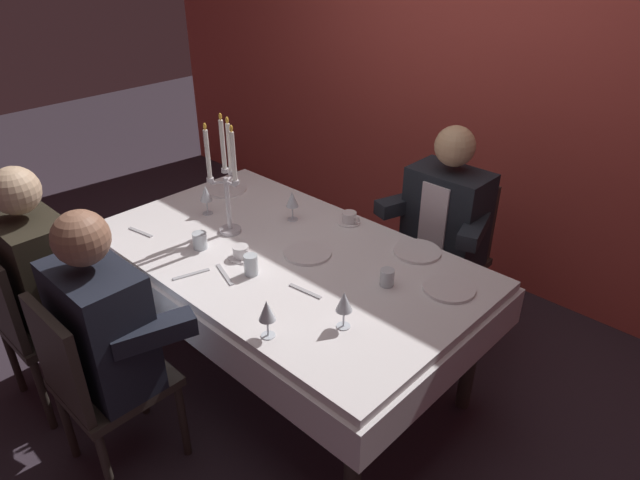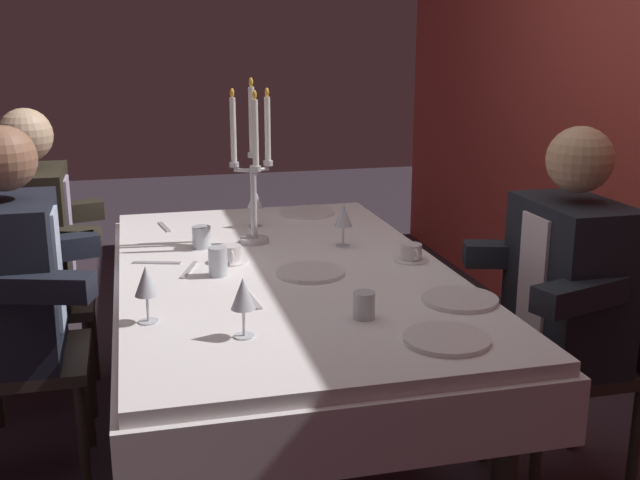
# 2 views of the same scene
# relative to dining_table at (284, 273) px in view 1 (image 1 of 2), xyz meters

# --- Properties ---
(ground_plane) EXTENTS (12.00, 12.00, 0.00)m
(ground_plane) POSITION_rel_dining_table_xyz_m (0.00, 0.00, -0.62)
(ground_plane) COLOR #352B34
(back_wall) EXTENTS (6.00, 0.12, 2.70)m
(back_wall) POSITION_rel_dining_table_xyz_m (0.00, 1.66, 0.73)
(back_wall) COLOR #CF4C42
(back_wall) RESTS_ON ground_plane
(dining_table) EXTENTS (1.94, 1.14, 0.74)m
(dining_table) POSITION_rel_dining_table_xyz_m (0.00, 0.00, 0.00)
(dining_table) COLOR white
(dining_table) RESTS_ON ground_plane
(candelabra) EXTENTS (0.15, 0.17, 0.62)m
(candelabra) POSITION_rel_dining_table_xyz_m (-0.35, -0.05, 0.40)
(candelabra) COLOR silver
(candelabra) RESTS_ON dining_table
(dinner_plate_0) EXTENTS (0.23, 0.23, 0.01)m
(dinner_plate_0) POSITION_rel_dining_table_xyz_m (0.47, 0.44, 0.13)
(dinner_plate_0) COLOR white
(dinner_plate_0) RESTS_ON dining_table
(dinner_plate_1) EXTENTS (0.24, 0.24, 0.01)m
(dinner_plate_1) POSITION_rel_dining_table_xyz_m (-0.77, 0.26, 0.13)
(dinner_plate_1) COLOR white
(dinner_plate_1) RESTS_ON dining_table
(dinner_plate_2) EXTENTS (0.23, 0.23, 0.01)m
(dinner_plate_2) POSITION_rel_dining_table_xyz_m (0.10, 0.07, 0.13)
(dinner_plate_2) COLOR white
(dinner_plate_2) RESTS_ON dining_table
(dinner_plate_3) EXTENTS (0.23, 0.23, 0.01)m
(dinner_plate_3) POSITION_rel_dining_table_xyz_m (0.75, 0.28, 0.13)
(dinner_plate_3) COLOR white
(dinner_plate_3) RESTS_ON dining_table
(wine_glass_0) EXTENTS (0.07, 0.07, 0.16)m
(wine_glass_0) POSITION_rel_dining_table_xyz_m (0.42, -0.47, 0.23)
(wine_glass_0) COLOR silver
(wine_glass_0) RESTS_ON dining_table
(wine_glass_1) EXTENTS (0.07, 0.07, 0.16)m
(wine_glass_1) POSITION_rel_dining_table_xyz_m (-0.21, 0.27, 0.23)
(wine_glass_1) COLOR silver
(wine_glass_1) RESTS_ON dining_table
(wine_glass_2) EXTENTS (0.07, 0.07, 0.16)m
(wine_glass_2) POSITION_rel_dining_table_xyz_m (0.59, -0.23, 0.24)
(wine_glass_2) COLOR silver
(wine_glass_2) RESTS_ON dining_table
(wine_glass_3) EXTENTS (0.07, 0.07, 0.16)m
(wine_glass_3) POSITION_rel_dining_table_xyz_m (-0.60, 0.00, 0.23)
(wine_glass_3) COLOR silver
(wine_glass_3) RESTS_ON dining_table
(water_tumbler_0) EXTENTS (0.06, 0.06, 0.10)m
(water_tumbler_0) POSITION_rel_dining_table_xyz_m (0.04, -0.23, 0.17)
(water_tumbler_0) COLOR silver
(water_tumbler_0) RESTS_ON dining_table
(water_tumbler_1) EXTENTS (0.06, 0.06, 0.08)m
(water_tumbler_1) POSITION_rel_dining_table_xyz_m (0.53, 0.12, 0.16)
(water_tumbler_1) COLOR silver
(water_tumbler_1) RESTS_ON dining_table
(water_tumbler_2) EXTENTS (0.07, 0.07, 0.08)m
(water_tumbler_2) POSITION_rel_dining_table_xyz_m (-0.32, -0.25, 0.16)
(water_tumbler_2) COLOR silver
(water_tumbler_2) RESTS_ON dining_table
(coffee_cup_0) EXTENTS (0.13, 0.12, 0.06)m
(coffee_cup_0) POSITION_rel_dining_table_xyz_m (-0.11, -0.17, 0.15)
(coffee_cup_0) COLOR white
(coffee_cup_0) RESTS_ON dining_table
(coffee_cup_1) EXTENTS (0.13, 0.12, 0.06)m
(coffee_cup_1) POSITION_rel_dining_table_xyz_m (0.03, 0.45, 0.15)
(coffee_cup_1) COLOR white
(coffee_cup_1) RESTS_ON dining_table
(spoon_0) EXTENTS (0.17, 0.04, 0.01)m
(spoon_0) POSITION_rel_dining_table_xyz_m (0.31, -0.16, 0.12)
(spoon_0) COLOR #B7B7BC
(spoon_0) RESTS_ON dining_table
(spoon_1) EXTENTS (0.07, 0.17, 0.01)m
(spoon_1) POSITION_rel_dining_table_xyz_m (-0.15, -0.42, 0.12)
(spoon_1) COLOR #B7B7BC
(spoon_1) RESTS_ON dining_table
(knife_2) EXTENTS (0.19, 0.08, 0.01)m
(knife_2) POSITION_rel_dining_table_xyz_m (-0.04, -0.32, 0.12)
(knife_2) COLOR #B7B7BC
(knife_2) RESTS_ON dining_table
(fork_3) EXTENTS (0.17, 0.05, 0.01)m
(fork_3) POSITION_rel_dining_table_xyz_m (-0.67, -0.37, 0.12)
(fork_3) COLOR #B7B7BC
(fork_3) RESTS_ON dining_table
(seated_diner_0) EXTENTS (0.63, 0.48, 1.24)m
(seated_diner_0) POSITION_rel_dining_table_xyz_m (-0.70, -0.89, 0.11)
(seated_diner_0) COLOR #332B26
(seated_diner_0) RESTS_ON ground_plane
(seated_diner_1) EXTENTS (0.63, 0.48, 1.24)m
(seated_diner_1) POSITION_rel_dining_table_xyz_m (-0.10, -0.89, 0.11)
(seated_diner_1) COLOR #332B26
(seated_diner_1) RESTS_ON ground_plane
(seated_diner_2) EXTENTS (0.63, 0.48, 1.24)m
(seated_diner_2) POSITION_rel_dining_table_xyz_m (0.36, 0.89, 0.11)
(seated_diner_2) COLOR #332B26
(seated_diner_2) RESTS_ON ground_plane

